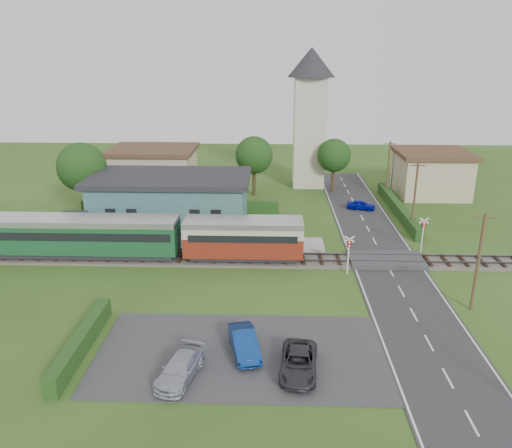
{
  "coord_description": "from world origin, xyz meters",
  "views": [
    {
      "loc": [
        0.27,
        -37.39,
        16.91
      ],
      "look_at": [
        -1.12,
        4.0,
        2.66
      ],
      "focal_mm": 35.0,
      "sensor_mm": 36.0,
      "label": 1
    }
  ],
  "objects_px": {
    "pedestrian_far": "(71,233)",
    "car_park_dark": "(299,363)",
    "church_tower": "(310,108)",
    "crossing_signal_far": "(423,230)",
    "equipment_hut": "(73,227)",
    "crossing_signal_near": "(349,249)",
    "station_building": "(171,200)",
    "pedestrian_near": "(214,231)",
    "train": "(48,235)",
    "house_west": "(154,169)",
    "house_east": "(431,173)",
    "car_park_silver": "(180,368)",
    "car_on_road": "(361,205)",
    "car_park_blue": "(244,343)"
  },
  "relations": [
    {
      "from": "car_park_blue",
      "to": "pedestrian_far",
      "type": "xyz_separation_m",
      "value": [
        -16.69,
        16.59,
        0.62
      ]
    },
    {
      "from": "equipment_hut",
      "to": "house_east",
      "type": "distance_m",
      "value": 42.41
    },
    {
      "from": "train",
      "to": "car_park_silver",
      "type": "distance_m",
      "value": 21.86
    },
    {
      "from": "equipment_hut",
      "to": "crossing_signal_near",
      "type": "distance_m",
      "value": 25.04
    },
    {
      "from": "car_on_road",
      "to": "car_park_silver",
      "type": "height_order",
      "value": "car_park_silver"
    },
    {
      "from": "train",
      "to": "car_on_road",
      "type": "distance_m",
      "value": 32.95
    },
    {
      "from": "car_park_silver",
      "to": "pedestrian_far",
      "type": "relative_size",
      "value": 2.28
    },
    {
      "from": "station_building",
      "to": "car_park_blue",
      "type": "distance_m",
      "value": 24.62
    },
    {
      "from": "house_east",
      "to": "car_park_silver",
      "type": "height_order",
      "value": "house_east"
    },
    {
      "from": "equipment_hut",
      "to": "car_on_road",
      "type": "xyz_separation_m",
      "value": [
        28.36,
        11.87,
        -1.17
      ]
    },
    {
      "from": "car_park_blue",
      "to": "station_building",
      "type": "bearing_deg",
      "value": 97.78
    },
    {
      "from": "pedestrian_far",
      "to": "car_park_dark",
      "type": "bearing_deg",
      "value": -116.3
    },
    {
      "from": "station_building",
      "to": "crossing_signal_far",
      "type": "distance_m",
      "value": 24.51
    },
    {
      "from": "crossing_signal_far",
      "to": "equipment_hut",
      "type": "bearing_deg",
      "value": 178.54
    },
    {
      "from": "church_tower",
      "to": "car_park_blue",
      "type": "relative_size",
      "value": 4.38
    },
    {
      "from": "crossing_signal_far",
      "to": "pedestrian_far",
      "type": "bearing_deg",
      "value": 179.55
    },
    {
      "from": "station_building",
      "to": "pedestrian_far",
      "type": "height_order",
      "value": "station_building"
    },
    {
      "from": "church_tower",
      "to": "train",
      "type": "bearing_deg",
      "value": -132.58
    },
    {
      "from": "train",
      "to": "house_west",
      "type": "relative_size",
      "value": 4.0
    },
    {
      "from": "train",
      "to": "house_west",
      "type": "height_order",
      "value": "house_west"
    },
    {
      "from": "train",
      "to": "pedestrian_far",
      "type": "height_order",
      "value": "train"
    },
    {
      "from": "house_east",
      "to": "crossing_signal_far",
      "type": "height_order",
      "value": "house_east"
    },
    {
      "from": "church_tower",
      "to": "house_west",
      "type": "height_order",
      "value": "church_tower"
    },
    {
      "from": "equipment_hut",
      "to": "car_park_dark",
      "type": "bearing_deg",
      "value": -43.68
    },
    {
      "from": "car_park_blue",
      "to": "pedestrian_far",
      "type": "height_order",
      "value": "pedestrian_far"
    },
    {
      "from": "station_building",
      "to": "car_park_blue",
      "type": "height_order",
      "value": "station_building"
    },
    {
      "from": "crossing_signal_far",
      "to": "pedestrian_near",
      "type": "xyz_separation_m",
      "value": [
        -18.65,
        1.16,
        -0.71
      ]
    },
    {
      "from": "car_park_dark",
      "to": "house_west",
      "type": "bearing_deg",
      "value": 118.6
    },
    {
      "from": "equipment_hut",
      "to": "car_park_silver",
      "type": "height_order",
      "value": "equipment_hut"
    },
    {
      "from": "car_park_silver",
      "to": "pedestrian_far",
      "type": "distance_m",
      "value": 23.33
    },
    {
      "from": "crossing_signal_far",
      "to": "car_park_dark",
      "type": "xyz_separation_m",
      "value": [
        -11.76,
        -18.14,
        -1.46
      ]
    },
    {
      "from": "car_on_road",
      "to": "pedestrian_far",
      "type": "bearing_deg",
      "value": 128.94
    },
    {
      "from": "car_park_blue",
      "to": "pedestrian_near",
      "type": "distance_m",
      "value": 17.92
    },
    {
      "from": "crossing_signal_far",
      "to": "car_park_blue",
      "type": "relative_size",
      "value": 0.82
    },
    {
      "from": "house_west",
      "to": "car_on_road",
      "type": "xyz_separation_m",
      "value": [
        25.36,
        -7.93,
        -2.21
      ]
    },
    {
      "from": "pedestrian_near",
      "to": "church_tower",
      "type": "bearing_deg",
      "value": -105.88
    },
    {
      "from": "station_building",
      "to": "crossing_signal_near",
      "type": "xyz_separation_m",
      "value": [
        16.4,
        -11.4,
        -0.55
      ]
    },
    {
      "from": "train",
      "to": "car_park_dark",
      "type": "distance_m",
      "value": 26.08
    },
    {
      "from": "house_west",
      "to": "car_park_silver",
      "type": "height_order",
      "value": "house_west"
    },
    {
      "from": "crossing_signal_near",
      "to": "car_park_blue",
      "type": "distance_m",
      "value": 13.93
    },
    {
      "from": "equipment_hut",
      "to": "car_park_dark",
      "type": "height_order",
      "value": "equipment_hut"
    },
    {
      "from": "church_tower",
      "to": "crossing_signal_far",
      "type": "relative_size",
      "value": 5.37
    },
    {
      "from": "train",
      "to": "pedestrian_far",
      "type": "relative_size",
      "value": 23.72
    },
    {
      "from": "station_building",
      "to": "house_east",
      "type": "distance_m",
      "value": 32.7
    },
    {
      "from": "pedestrian_near",
      "to": "car_on_road",
      "type": "bearing_deg",
      "value": -134.99
    },
    {
      "from": "church_tower",
      "to": "car_park_dark",
      "type": "relative_size",
      "value": 4.09
    },
    {
      "from": "station_building",
      "to": "pedestrian_near",
      "type": "distance_m",
      "value": 7.46
    },
    {
      "from": "house_east",
      "to": "car_park_dark",
      "type": "height_order",
      "value": "house_east"
    },
    {
      "from": "church_tower",
      "to": "pedestrian_far",
      "type": "relative_size",
      "value": 9.66
    },
    {
      "from": "car_on_road",
      "to": "house_west",
      "type": "bearing_deg",
      "value": 87.89
    }
  ]
}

